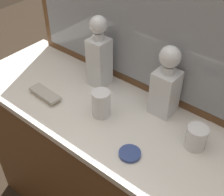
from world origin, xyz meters
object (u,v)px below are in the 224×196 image
(crystal_decanter_left, at_px, (166,88))
(crystal_tumbler_center, at_px, (196,138))
(silver_brush_left, at_px, (45,95))
(crystal_tumbler_rear, at_px, (101,104))
(porcelain_dish, at_px, (130,154))
(crystal_decanter_far_left, at_px, (99,58))

(crystal_decanter_left, distance_m, crystal_tumbler_center, 0.22)
(crystal_tumbler_center, distance_m, silver_brush_left, 0.62)
(crystal_tumbler_rear, relative_size, crystal_tumbler_center, 1.28)
(crystal_tumbler_center, relative_size, silver_brush_left, 0.55)
(crystal_tumbler_center, height_order, porcelain_dish, crystal_tumbler_center)
(crystal_decanter_left, distance_m, silver_brush_left, 0.49)
(silver_brush_left, bearing_deg, crystal_decanter_far_left, 62.97)
(crystal_decanter_left, bearing_deg, crystal_decanter_far_left, -177.04)
(porcelain_dish, bearing_deg, crystal_decanter_far_left, 144.79)
(crystal_decanter_far_left, xyz_separation_m, porcelain_dish, (0.34, -0.24, -0.12))
(porcelain_dish, bearing_deg, crystal_tumbler_rear, 155.62)
(crystal_decanter_left, xyz_separation_m, silver_brush_left, (-0.42, -0.23, -0.10))
(crystal_tumbler_rear, xyz_separation_m, crystal_tumbler_center, (0.35, 0.08, -0.01))
(crystal_decanter_left, height_order, crystal_tumbler_center, crystal_decanter_left)
(crystal_decanter_left, bearing_deg, porcelain_dish, -82.65)
(crystal_decanter_left, bearing_deg, crystal_tumbler_rear, -136.22)
(crystal_decanter_far_left, relative_size, crystal_decanter_left, 1.09)
(crystal_tumbler_rear, distance_m, crystal_tumbler_center, 0.36)
(crystal_decanter_far_left, height_order, porcelain_dish, crystal_decanter_far_left)
(crystal_decanter_far_left, distance_m, crystal_tumbler_center, 0.51)
(crystal_tumbler_center, bearing_deg, crystal_decanter_left, 154.88)
(crystal_decanter_left, relative_size, crystal_tumbler_rear, 2.67)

